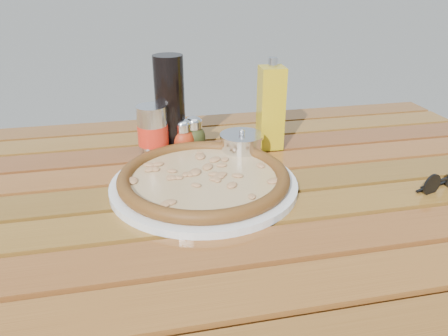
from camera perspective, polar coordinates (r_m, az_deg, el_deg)
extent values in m
cube|color=#35210C|center=(1.60, 20.22, -6.54)|extent=(0.06, 0.06, 0.70)
cube|color=#37220C|center=(0.88, 0.27, -5.28)|extent=(1.36, 0.86, 0.04)
cube|color=#5D3010|center=(0.62, 6.54, -16.32)|extent=(1.40, 0.09, 0.03)
cube|color=#582B0F|center=(0.69, 3.91, -10.98)|extent=(1.40, 0.09, 0.03)
cube|color=#59350F|center=(0.78, 1.89, -6.71)|extent=(1.40, 0.09, 0.03)
cube|color=#4E2F0D|center=(0.86, 0.28, -3.26)|extent=(1.40, 0.09, 0.03)
cube|color=#5C2D10|center=(0.95, -1.03, -0.45)|extent=(1.40, 0.09, 0.03)
cube|color=#4F240E|center=(1.04, -2.10, 1.88)|extent=(1.40, 0.09, 0.03)
cube|color=#58330F|center=(1.13, -3.01, 3.84)|extent=(1.40, 0.09, 0.03)
cube|color=#4F2A0E|center=(1.23, -3.78, 5.49)|extent=(1.40, 0.09, 0.03)
cylinder|color=silver|center=(0.85, -2.63, -2.17)|extent=(0.47, 0.47, 0.01)
cylinder|color=beige|center=(0.84, -2.64, -1.44)|extent=(0.39, 0.39, 0.01)
torus|color=black|center=(0.84, -2.65, -1.13)|extent=(0.42, 0.42, 0.03)
ellipsoid|color=#B13314|center=(1.00, -5.36, 3.60)|extent=(0.07, 0.07, 0.06)
cylinder|color=silver|center=(0.99, -5.44, 5.38)|extent=(0.05, 0.05, 0.02)
ellipsoid|color=silver|center=(0.99, -5.46, 5.87)|extent=(0.05, 0.05, 0.02)
ellipsoid|color=#3A3E19|center=(1.02, -3.96, 3.98)|extent=(0.07, 0.07, 0.06)
cylinder|color=silver|center=(1.00, -4.01, 5.74)|extent=(0.05, 0.05, 0.02)
ellipsoid|color=silver|center=(1.00, -4.03, 6.22)|extent=(0.04, 0.04, 0.02)
cylinder|color=black|center=(0.99, -7.06, 8.17)|extent=(0.09, 0.09, 0.22)
cylinder|color=silver|center=(0.97, -9.27, 4.62)|extent=(0.08, 0.08, 0.12)
cylinder|color=red|center=(0.97, -9.25, 4.34)|extent=(0.08, 0.08, 0.04)
cube|color=#BA9A13|center=(1.02, 6.12, 7.77)|extent=(0.06, 0.06, 0.19)
cylinder|color=silver|center=(0.99, 6.40, 13.59)|extent=(0.02, 0.02, 0.02)
cylinder|color=silver|center=(0.96, 2.30, 2.64)|extent=(0.11, 0.11, 0.05)
cylinder|color=silver|center=(0.95, 2.33, 4.25)|extent=(0.12, 0.12, 0.01)
sphere|color=white|center=(0.95, 2.34, 4.71)|extent=(0.02, 0.02, 0.01)
cylinder|color=black|center=(0.91, 25.51, -2.00)|extent=(0.04, 0.02, 0.04)
cube|color=black|center=(0.93, 26.76, -1.34)|extent=(0.02, 0.01, 0.00)
cube|color=black|center=(0.94, 25.61, -2.18)|extent=(0.09, 0.03, 0.00)
cube|color=black|center=(0.95, 26.06, -1.76)|extent=(0.09, 0.03, 0.00)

